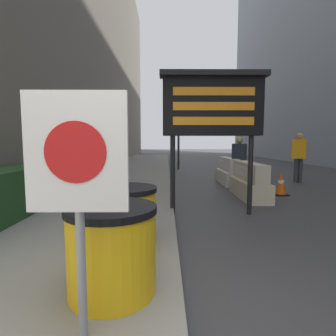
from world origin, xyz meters
TOP-DOWN VIEW (x-y plane):
  - bare_tree at (-2.96, 5.97)m, footprint 1.17×1.38m
  - barrel_drum_foreground at (-0.63, 0.52)m, footprint 0.79×0.79m
  - barrel_drum_middle at (-0.66, 1.50)m, footprint 0.79×0.79m
  - warning_sign at (-0.71, -0.05)m, footprint 0.65×0.08m
  - message_board at (0.77, 3.53)m, footprint 2.08×0.36m
  - jersey_barrier_cream at (2.06, 5.16)m, footprint 0.60×1.91m
  - jersey_barrier_white at (2.06, 7.56)m, footprint 0.54×1.87m
  - traffic_cone_near at (3.38, 9.20)m, footprint 0.43×0.43m
  - traffic_cone_mid at (3.05, 5.49)m, footprint 0.37×0.37m
  - traffic_light_near_curb at (0.55, 12.97)m, footprint 0.28×0.44m
  - pedestrian_worker at (4.75, 7.92)m, footprint 0.56×0.49m
  - pedestrian_passerby at (2.26, 6.89)m, footprint 0.50×0.43m

SIDE VIEW (x-z plane):
  - traffic_cone_mid at x=3.05m, z-range -0.01..0.65m
  - traffic_cone_near at x=3.38m, z-range -0.01..0.76m
  - jersey_barrier_white at x=2.06m, z-range -0.06..0.88m
  - jersey_barrier_cream at x=2.06m, z-range -0.06..0.88m
  - barrel_drum_foreground at x=-0.63m, z-range 0.14..0.91m
  - barrel_drum_middle at x=-0.66m, z-range 0.14..0.91m
  - pedestrian_passerby at x=2.26m, z-range 0.15..1.80m
  - pedestrian_worker at x=4.75m, z-range 0.16..1.99m
  - warning_sign at x=-0.71m, z-range 0.46..2.10m
  - bare_tree at x=-2.96m, z-range 0.14..2.74m
  - message_board at x=0.77m, z-range 0.75..3.57m
  - traffic_light_near_curb at x=0.55m, z-range 0.97..5.36m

